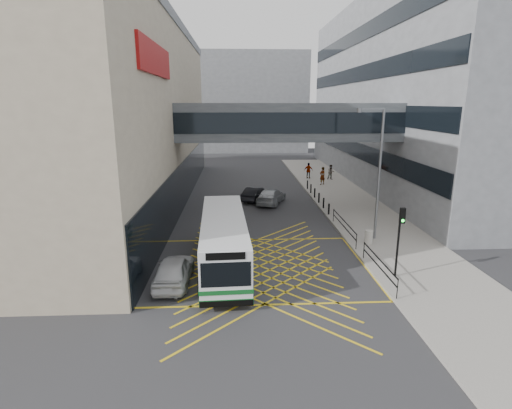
{
  "coord_description": "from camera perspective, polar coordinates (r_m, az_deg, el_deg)",
  "views": [
    {
      "loc": [
        -1.24,
        -21.09,
        9.03
      ],
      "look_at": [
        0.0,
        4.0,
        2.6
      ],
      "focal_mm": 28.0,
      "sensor_mm": 36.0,
      "label": 1
    }
  ],
  "objects": [
    {
      "name": "traffic_light",
      "position": [
        21.64,
        19.87,
        -3.78
      ],
      "size": [
        0.27,
        0.44,
        3.77
      ],
      "rotation": [
        0.0,
        0.0,
        0.04
      ],
      "color": "black",
      "rests_on": "pavement"
    },
    {
      "name": "pavement",
      "position": [
        38.57,
        12.65,
        0.58
      ],
      "size": [
        6.0,
        54.0,
        0.16
      ],
      "primitive_type": "cube",
      "color": "gray",
      "rests_on": "ground"
    },
    {
      "name": "skybridge",
      "position": [
        33.39,
        4.56,
        11.69
      ],
      "size": [
        20.0,
        4.1,
        3.0
      ],
      "color": "#4A4F54",
      "rests_on": "ground"
    },
    {
      "name": "box_junction",
      "position": [
        22.97,
        0.5,
        -8.78
      ],
      "size": [
        12.0,
        9.0,
        0.01
      ],
      "color": "gold",
      "rests_on": "ground"
    },
    {
      "name": "pedestrian_b",
      "position": [
        48.14,
        10.66,
        4.55
      ],
      "size": [
        0.89,
        0.55,
        1.75
      ],
      "primitive_type": "imported",
      "rotation": [
        0.0,
        0.0,
        0.06
      ],
      "color": "gray",
      "rests_on": "pavement"
    },
    {
      "name": "building_whsmith",
      "position": [
        40.7,
        -27.7,
        11.3
      ],
      "size": [
        24.17,
        42.0,
        16.0
      ],
      "color": "tan",
      "rests_on": "ground"
    },
    {
      "name": "kerb_railings",
      "position": [
        25.38,
        14.32,
        -4.84
      ],
      "size": [
        0.05,
        12.54,
        1.0
      ],
      "color": "black",
      "rests_on": "pavement"
    },
    {
      "name": "pedestrian_c",
      "position": [
        48.47,
        7.53,
        4.81
      ],
      "size": [
        1.23,
        0.97,
        1.88
      ],
      "primitive_type": "imported",
      "rotation": [
        0.0,
        0.0,
        2.68
      ],
      "color": "gray",
      "rests_on": "pavement"
    },
    {
      "name": "car_white",
      "position": [
        21.07,
        -11.65,
        -9.13
      ],
      "size": [
        2.02,
        4.69,
        1.48
      ],
      "primitive_type": "imported",
      "rotation": [
        0.0,
        0.0,
        3.12
      ],
      "color": "silver",
      "rests_on": "ground"
    },
    {
      "name": "building_right",
      "position": [
        51.67,
        27.25,
        13.9
      ],
      "size": [
        24.09,
        44.0,
        20.0
      ],
      "color": "gray",
      "rests_on": "ground"
    },
    {
      "name": "bus",
      "position": [
        22.51,
        -4.62,
        -5.04
      ],
      "size": [
        2.98,
        10.58,
        2.94
      ],
      "rotation": [
        0.0,
        0.0,
        0.05
      ],
      "color": "white",
      "rests_on": "ground"
    },
    {
      "name": "car_silver",
      "position": [
        36.68,
        2.15,
        1.28
      ],
      "size": [
        3.45,
        5.12,
        1.47
      ],
      "primitive_type": "imported",
      "rotation": [
        0.0,
        0.0,
        2.8
      ],
      "color": "#969A9E",
      "rests_on": "ground"
    },
    {
      "name": "ground",
      "position": [
        22.97,
        0.5,
        -8.79
      ],
      "size": [
        120.0,
        120.0,
        0.0
      ],
      "primitive_type": "plane",
      "color": "#333335"
    },
    {
      "name": "litter_bin",
      "position": [
        26.9,
        15.8,
        -4.47
      ],
      "size": [
        0.51,
        0.51,
        0.88
      ],
      "primitive_type": "cylinder",
      "color": "#ADA89E",
      "rests_on": "pavement"
    },
    {
      "name": "bollards",
      "position": [
        37.81,
        8.67,
        1.32
      ],
      "size": [
        0.14,
        10.14,
        0.9
      ],
      "color": "black",
      "rests_on": "pavement"
    },
    {
      "name": "street_lamp",
      "position": [
        26.87,
        16.91,
        5.19
      ],
      "size": [
        1.94,
        0.61,
        8.55
      ],
      "rotation": [
        0.0,
        0.0,
        0.2
      ],
      "color": "slate",
      "rests_on": "pavement"
    },
    {
      "name": "building_far",
      "position": [
        81.09,
        -3.47,
        14.31
      ],
      "size": [
        28.0,
        16.0,
        18.0
      ],
      "primitive_type": "cube",
      "color": "gray",
      "rests_on": "ground"
    },
    {
      "name": "pedestrian_a",
      "position": [
        45.03,
        9.46,
        4.07
      ],
      "size": [
        0.95,
        0.87,
        1.96
      ],
      "primitive_type": "imported",
      "rotation": [
        0.0,
        0.0,
        3.66
      ],
      "color": "gray",
      "rests_on": "pavement"
    },
    {
      "name": "car_dark",
      "position": [
        37.87,
        -0.12,
        1.57
      ],
      "size": [
        3.17,
        4.45,
        1.3
      ],
      "primitive_type": "imported",
      "rotation": [
        0.0,
        0.0,
        2.73
      ],
      "color": "black",
      "rests_on": "ground"
    }
  ]
}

